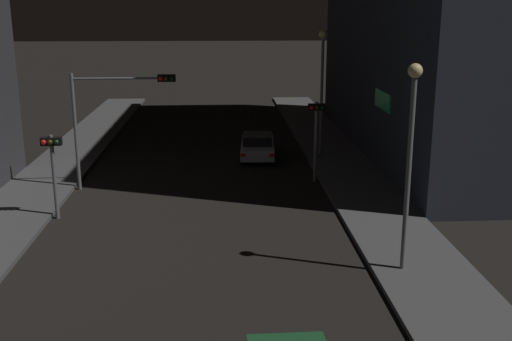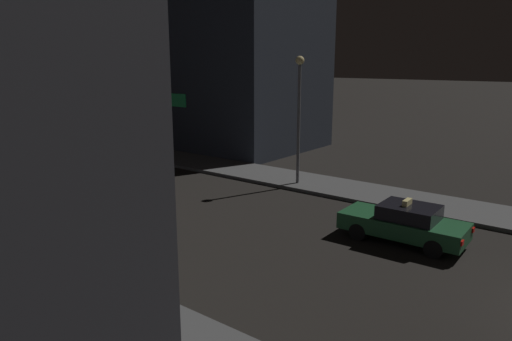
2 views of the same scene
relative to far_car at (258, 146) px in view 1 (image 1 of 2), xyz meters
name	(u,v)px [view 1 (image 1 of 2)]	position (x,y,z in m)	size (l,w,h in m)	color
sidewalk_left	(46,180)	(-10.56, -4.22, -0.65)	(3.31, 53.58, 0.18)	#4C4C4C
sidewalk_right	(350,176)	(4.41, -4.22, -0.65)	(3.31, 53.58, 0.18)	#4C4C4C
far_car	(258,146)	(0.00, 0.00, 0.00)	(2.08, 4.55, 1.42)	#B7B7BC
traffic_light_overhead	(113,106)	(-6.88, -5.56, 3.20)	(4.70, 0.42, 5.41)	slate
traffic_light_left_kerb	(53,159)	(-8.66, -9.66, 1.75)	(0.80, 0.42, 3.44)	slate
traffic_light_right_kerb	(316,125)	(2.51, -4.92, 2.07)	(0.80, 0.42, 3.93)	slate
street_lamp_near_block	(411,140)	(3.72, -15.61, 3.63)	(0.44, 0.44, 6.51)	slate
street_lamp_far_block	(322,73)	(3.53, -0.06, 4.04)	(0.48, 0.48, 6.88)	slate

